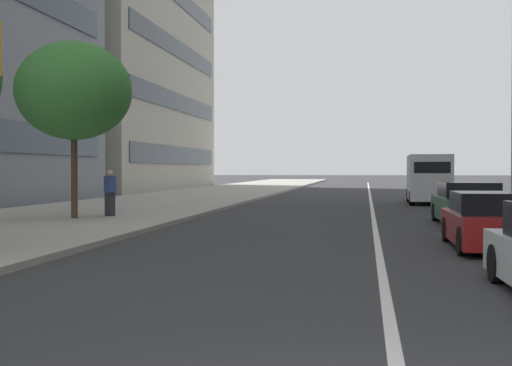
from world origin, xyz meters
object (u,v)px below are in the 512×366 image
delivery_van_ahead (429,178)px  car_mid_block_traffic (492,222)px  street_tree_by_lamp_post (74,91)px  pedestrian_on_plaza (110,193)px  car_far_down_avenue (467,205)px

delivery_van_ahead → car_mid_block_traffic: bearing=-179.7°
street_tree_by_lamp_post → pedestrian_on_plaza: size_ratio=3.66×
car_mid_block_traffic → delivery_van_ahead: size_ratio=0.81×
pedestrian_on_plaza → car_mid_block_traffic: bearing=-84.1°
car_mid_block_traffic → street_tree_by_lamp_post: bearing=64.4°
pedestrian_on_plaza → delivery_van_ahead: bearing=-4.1°
car_far_down_avenue → car_mid_block_traffic: bearing=175.5°
car_mid_block_traffic → pedestrian_on_plaza: (7.33, 11.90, 0.37)m
street_tree_by_lamp_post → pedestrian_on_plaza: (1.23, -0.81, -3.51)m
car_mid_block_traffic → street_tree_by_lamp_post: (6.09, 12.71, 3.88)m
car_far_down_avenue → pedestrian_on_plaza: bearing=88.1°
pedestrian_on_plaza → car_far_down_avenue: bearing=-53.3°
car_far_down_avenue → pedestrian_on_plaza: 12.34m
delivery_van_ahead → street_tree_by_lamp_post: (-15.08, 13.10, 3.12)m
delivery_van_ahead → pedestrian_on_plaza: delivery_van_ahead is taller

